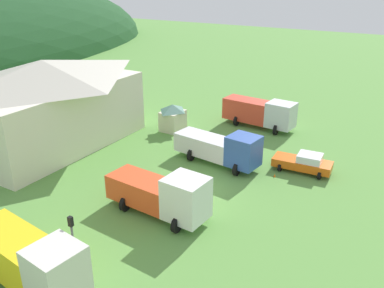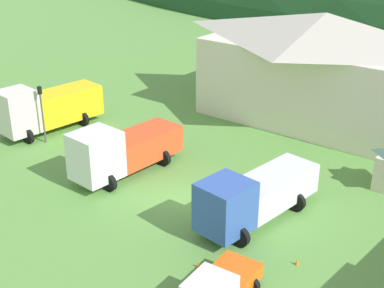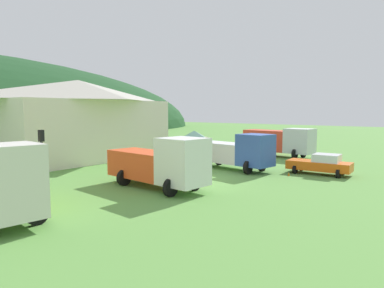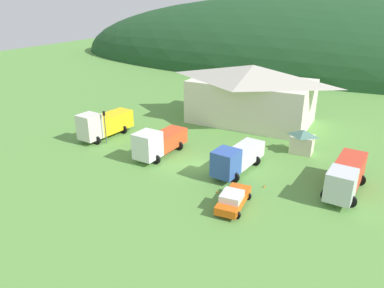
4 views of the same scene
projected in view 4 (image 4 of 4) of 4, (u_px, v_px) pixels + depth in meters
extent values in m
plane|color=#5B9342|center=(197.00, 165.00, 39.60)|extent=(200.00, 200.00, 0.00)
ellipsoid|color=#1E4723|center=(317.00, 64.00, 99.21)|extent=(153.31, 60.00, 35.98)
cube|color=silver|center=(251.00, 101.00, 52.49)|extent=(16.68, 10.28, 6.15)
pyramid|color=#B7B2A3|center=(253.00, 73.00, 50.93)|extent=(18.02, 11.10, 2.15)
cube|color=beige|center=(302.00, 144.00, 42.50)|extent=(2.51, 2.04, 2.12)
pyramid|color=#4C7A6B|center=(303.00, 133.00, 41.96)|extent=(2.71, 2.21, 0.74)
cube|color=silver|center=(90.00, 127.00, 45.00)|extent=(2.65, 2.61, 3.15)
cube|color=black|center=(88.00, 122.00, 44.65)|extent=(1.49, 2.01, 1.01)
cube|color=yellow|center=(113.00, 122.00, 48.14)|extent=(3.00, 5.69, 2.31)
cylinder|color=black|center=(97.00, 140.00, 45.05)|extent=(1.10, 0.30, 1.10)
cylinder|color=black|center=(85.00, 137.00, 46.15)|extent=(1.10, 0.30, 1.10)
cylinder|color=black|center=(123.00, 130.00, 48.66)|extent=(1.10, 0.30, 1.10)
cylinder|color=black|center=(112.00, 127.00, 49.75)|extent=(1.10, 0.30, 1.10)
cube|color=white|center=(148.00, 145.00, 39.74)|extent=(2.59, 2.82, 2.89)
cube|color=black|center=(147.00, 140.00, 39.39)|extent=(1.44, 2.21, 0.92)
cube|color=#E04C23|center=(168.00, 139.00, 42.95)|extent=(2.75, 5.14, 1.78)
cylinder|color=black|center=(156.00, 159.00, 39.77)|extent=(1.10, 0.30, 1.10)
cylinder|color=black|center=(141.00, 155.00, 40.80)|extent=(1.10, 0.30, 1.10)
cylinder|color=black|center=(179.00, 146.00, 43.36)|extent=(1.10, 0.30, 1.10)
cylinder|color=black|center=(165.00, 142.00, 44.39)|extent=(1.10, 0.30, 1.10)
cube|color=#3356AD|center=(226.00, 163.00, 35.82)|extent=(2.56, 2.75, 2.63)
cube|color=black|center=(225.00, 158.00, 35.50)|extent=(1.46, 2.13, 0.84)
cube|color=silver|center=(244.00, 154.00, 39.02)|extent=(2.94, 5.72, 1.69)
cylinder|color=black|center=(234.00, 177.00, 35.79)|extent=(1.10, 0.30, 1.10)
cylinder|color=black|center=(217.00, 172.00, 36.84)|extent=(1.10, 0.30, 1.10)
cylinder|color=black|center=(255.00, 161.00, 39.44)|extent=(1.10, 0.30, 1.10)
cylinder|color=black|center=(239.00, 156.00, 40.48)|extent=(1.10, 0.30, 1.10)
cube|color=silver|center=(341.00, 185.00, 31.62)|extent=(2.53, 2.95, 2.64)
cube|color=black|center=(341.00, 180.00, 31.29)|extent=(1.42, 2.31, 0.85)
cube|color=red|center=(349.00, 170.00, 34.76)|extent=(2.72, 5.30, 2.32)
cylinder|color=black|center=(350.00, 201.00, 31.62)|extent=(1.10, 0.30, 1.10)
cylinder|color=black|center=(327.00, 195.00, 32.62)|extent=(1.10, 0.30, 1.10)
cylinder|color=black|center=(360.00, 180.00, 35.30)|extent=(1.10, 0.30, 1.10)
cylinder|color=black|center=(338.00, 175.00, 36.30)|extent=(1.10, 0.30, 1.10)
cube|color=orange|center=(234.00, 200.00, 31.59)|extent=(2.21, 4.99, 0.70)
cube|color=silver|center=(232.00, 196.00, 30.85)|extent=(1.86, 2.06, 0.62)
cylinder|color=black|center=(237.00, 215.00, 30.01)|extent=(0.68, 0.24, 0.68)
cylinder|color=black|center=(218.00, 211.00, 30.63)|extent=(0.68, 0.24, 0.68)
cylinder|color=black|center=(248.00, 196.00, 32.82)|extent=(0.68, 0.24, 0.68)
cylinder|color=black|center=(230.00, 193.00, 33.43)|extent=(0.68, 0.24, 0.68)
cylinder|color=#4C4C51|center=(105.00, 130.00, 44.93)|extent=(0.12, 0.12, 3.64)
cube|color=black|center=(104.00, 113.00, 44.14)|extent=(0.20, 0.24, 0.55)
sphere|color=green|center=(105.00, 113.00, 44.25)|extent=(0.14, 0.14, 0.14)
cone|color=orange|center=(218.00, 193.00, 34.10)|extent=(0.36, 0.36, 0.58)
cone|color=orange|center=(264.00, 187.00, 35.04)|extent=(0.36, 0.36, 0.64)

